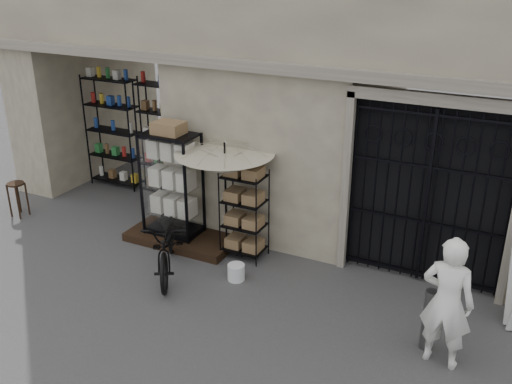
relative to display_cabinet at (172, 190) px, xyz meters
The scene contains 13 objects.
ground 3.18m from the display_cabinet, 31.83° to the right, with size 80.00×80.00×0.00m, color black.
shop_recess 2.33m from the display_cabinet, 148.02° to the left, with size 3.00×1.70×3.00m, color black.
shop_shelving 2.63m from the display_cabinet, 139.27° to the left, with size 2.70×0.50×2.50m, color black.
iron_gate 4.40m from the display_cabinet, ahead, with size 2.50×0.21×3.00m.
step_platform 0.94m from the display_cabinet, 14.78° to the right, with size 2.00×0.90×0.15m, color black.
display_cabinet is the anchor object (origin of this frame).
wire_rack 1.46m from the display_cabinet, ahead, with size 0.71×0.52×1.58m.
market_umbrella 1.29m from the display_cabinet, ahead, with size 1.51×1.54×2.41m.
white_bucket 2.03m from the display_cabinet, 24.00° to the right, with size 0.28×0.28×0.27m, color silver.
bicycle 1.52m from the display_cabinet, 60.64° to the right, with size 0.69×1.04×1.97m, color black.
wooden_stool 3.47m from the display_cabinet, behind, with size 0.37×0.37×0.71m.
steel_bollard 4.94m from the display_cabinet, 13.55° to the right, with size 0.16×0.16×0.89m, color #545454.
shopkeeper 5.26m from the display_cabinet, 15.20° to the right, with size 0.66×1.80×0.43m, color white.
Camera 1 is at (2.94, -6.18, 4.90)m, focal length 40.00 mm.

